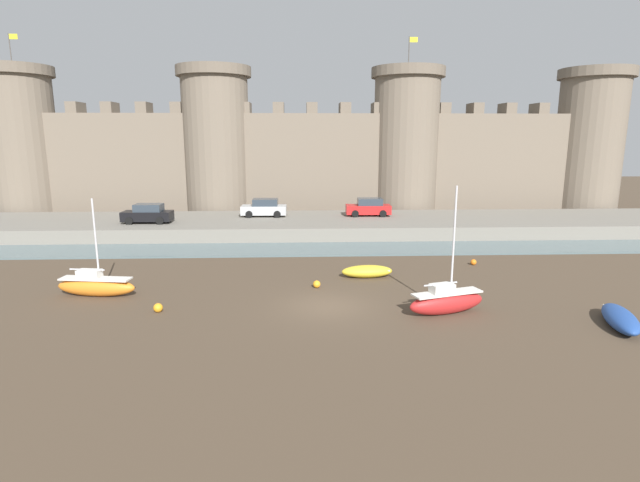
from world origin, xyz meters
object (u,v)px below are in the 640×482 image
Objects in this scene: sailboat_midflat_left at (96,285)px; mooring_buoy_near_channel at (158,308)px; rowboat_foreground_right at (367,271)px; rowboat_near_channel_right at (620,318)px; car_quay_centre_west at (264,208)px; sailboat_foreground_centre at (446,301)px; car_quay_centre_east at (369,207)px; mooring_buoy_off_centre at (317,284)px; mooring_buoy_near_shore at (473,262)px; car_quay_west at (148,214)px.

mooring_buoy_near_channel is (4.03, -2.71, -0.38)m from sailboat_midflat_left.
rowboat_near_channel_right is (10.36, -8.50, 0.01)m from rowboat_foreground_right.
rowboat_near_channel_right is 21.61m from mooring_buoy_near_channel.
sailboat_foreground_centre is at bearing -65.71° from car_quay_centre_west.
car_quay_centre_east is at bearing 58.72° from mooring_buoy_near_channel.
mooring_buoy_off_centre is (-3.15, -2.02, -0.18)m from rowboat_foreground_right.
mooring_buoy_near_shore is at bearing 24.24° from mooring_buoy_near_channel.
sailboat_foreground_centre is at bearing -116.37° from mooring_buoy_near_shore.
sailboat_foreground_centre is 7.61m from mooring_buoy_off_centre.
rowboat_near_channel_right is at bearing -15.19° from sailboat_foreground_centre.
sailboat_foreground_centre is 1.50× the size of car_quay_centre_west.
mooring_buoy_off_centre is 11.66m from mooring_buoy_near_shore.
sailboat_foreground_centre is at bearing -3.22° from mooring_buoy_near_channel.
rowboat_near_channel_right reaches higher than rowboat_foreground_right.
sailboat_midflat_left is 15.39m from rowboat_foreground_right.
sailboat_foreground_centre is at bearing -65.34° from rowboat_foreground_right.
mooring_buoy_near_shore is (-2.84, 11.16, -0.21)m from rowboat_near_channel_right.
mooring_buoy_near_channel is (-21.43, 2.79, -0.18)m from rowboat_near_channel_right.
car_quay_centre_east is (13.37, 22.02, 1.76)m from mooring_buoy_near_channel.
mooring_buoy_near_shore is (7.52, 2.66, -0.20)m from rowboat_foreground_right.
car_quay_centre_east is at bearing 107.99° from rowboat_near_channel_right.
mooring_buoy_off_centre is at bearing -106.58° from car_quay_centre_east.
mooring_buoy_near_shore is 20.27m from car_quay_centre_west.
car_quay_centre_east is 9.63m from car_quay_centre_west.
sailboat_midflat_left is 0.85× the size of sailboat_foreground_centre.
sailboat_midflat_left reaches higher than rowboat_near_channel_right.
sailboat_foreground_centre reaches higher than rowboat_foreground_right.
mooring_buoy_near_channel is at bearing -152.71° from rowboat_foreground_right.
car_quay_west is at bearing -170.94° from car_quay_centre_east.
car_quay_centre_east is (-0.68, 22.81, 1.33)m from sailboat_foreground_centre.
car_quay_centre_west is at bearing 179.77° from car_quay_centre_east.
mooring_buoy_near_shore is at bearing 63.63° from sailboat_foreground_centre.
rowboat_near_channel_right reaches higher than mooring_buoy_near_channel.
mooring_buoy_near_shore is at bearing -23.33° from car_quay_west.
mooring_buoy_off_centre is at bearing 143.87° from sailboat_foreground_centre.
rowboat_near_channel_right is at bearing -38.47° from car_quay_west.
sailboat_midflat_left reaches higher than car_quay_centre_east.
sailboat_foreground_centre is at bearing -10.97° from sailboat_midflat_left.
sailboat_midflat_left is at bearing -111.90° from car_quay_centre_west.
sailboat_foreground_centre is 15.99× the size of mooring_buoy_near_shore.
rowboat_near_channel_right is at bearing -54.55° from car_quay_centre_west.
mooring_buoy_near_shore is (10.68, 4.68, -0.02)m from mooring_buoy_off_centre.
rowboat_near_channel_right is at bearing -75.73° from mooring_buoy_near_shore.
mooring_buoy_near_channel is 0.11× the size of car_quay_centre_east.
sailboat_foreground_centre is 10.23m from mooring_buoy_near_shore.
car_quay_centre_east is at bearing 81.95° from rowboat_foreground_right.
sailboat_midflat_left is 23.32m from mooring_buoy_near_shore.
car_quay_centre_east is 1.00× the size of car_quay_centre_west.
car_quay_centre_west is (9.66, 3.11, 0.00)m from car_quay_west.
car_quay_centre_west is (-7.32, 16.35, 1.60)m from rowboat_foreground_right.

